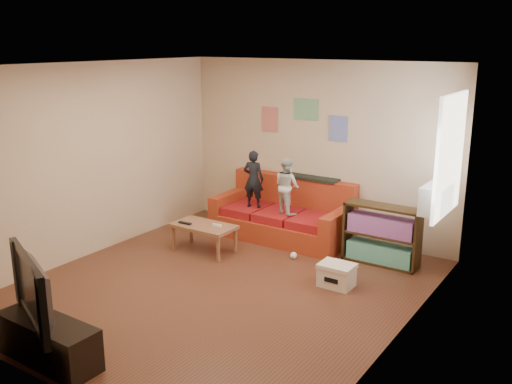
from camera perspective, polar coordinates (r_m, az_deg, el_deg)
The scene contains 17 objects.
room_shell at distance 6.76m, azimuth -3.75°, elevation 0.99°, with size 4.52×5.02×2.72m.
sofa at distance 8.87m, azimuth 2.80°, elevation -2.51°, with size 2.13×0.98×0.94m.
child_a at distance 8.81m, azimuth -0.25°, elevation 1.30°, with size 0.33×0.21×0.90m, color black.
child_b at distance 8.50m, azimuth 3.11°, elevation 0.62°, with size 0.41×0.32×0.85m, color beige.
coffee_table at distance 8.24m, azimuth -5.24°, elevation -3.65°, with size 0.92×0.50×0.41m.
remote at distance 8.29m, azimuth -7.13°, elevation -3.10°, with size 0.21×0.05×0.02m, color black.
game_controller at distance 8.14m, azimuth -3.94°, elevation -3.33°, with size 0.14×0.04×0.03m, color white.
bookshelf at distance 7.97m, azimuth 12.43°, elevation -4.50°, with size 1.03×0.31×0.83m.
window at distance 7.21m, azimuth 18.81°, elevation 3.47°, with size 0.04×1.08×1.48m, color white.
ac_unit at distance 7.37m, azimuth 17.55°, elevation -0.68°, with size 0.28×0.55×0.35m, color #B7B2A3.
artwork_left at distance 9.17m, azimuth 1.39°, elevation 7.28°, with size 0.30×0.01×0.40m, color #D87266.
artwork_center at distance 8.82m, azimuth 5.02°, elevation 8.23°, with size 0.42×0.01×0.32m, color #72B27F.
artwork_right at distance 8.61m, azimuth 8.21°, elevation 6.28°, with size 0.30×0.01×0.38m, color #727FCC.
file_box at distance 7.23m, azimuth 8.07°, elevation -8.21°, with size 0.43×0.33×0.30m.
tv_stand at distance 5.93m, azimuth -20.05°, elevation -13.83°, with size 1.13×0.38×0.42m, color black.
television at distance 5.70m, azimuth -20.55°, elevation -8.93°, with size 1.18×0.16×0.68m, color black.
tissue at distance 8.07m, azimuth 3.78°, elevation -6.36°, with size 0.10×0.10×0.10m, color white.
Camera 1 is at (3.98, -5.21, 2.98)m, focal length 40.00 mm.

